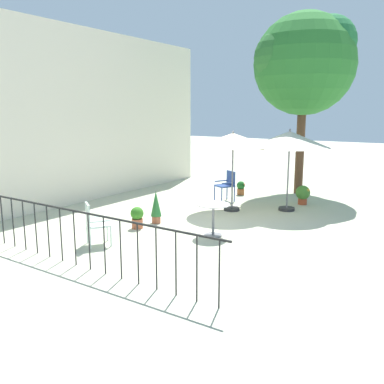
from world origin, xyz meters
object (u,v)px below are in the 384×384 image
at_px(patio_umbrella_1, 233,141).
at_px(potted_plant_2, 156,206).
at_px(patio_chair_1, 227,184).
at_px(potted_plant_0, 303,194).
at_px(patio_umbrella_0, 290,140).
at_px(cafe_table_0, 213,214).
at_px(potted_plant_3, 137,217).
at_px(patio_chair_0, 94,222).
at_px(potted_plant_1, 241,188).
at_px(shade_tree, 304,64).

distance_m(patio_umbrella_1, potted_plant_2, 2.82).
relative_size(patio_chair_1, potted_plant_0, 1.62).
bearing_deg(patio_umbrella_0, patio_chair_1, 85.77).
bearing_deg(cafe_table_0, potted_plant_0, -7.55).
relative_size(patio_chair_1, potted_plant_2, 1.13).
xyz_separation_m(potted_plant_0, potted_plant_3, (-4.66, 2.34, -0.04)).
height_order(patio_umbrella_1, potted_plant_2, patio_umbrella_1).
bearing_deg(potted_plant_0, patio_umbrella_1, 143.29).
height_order(patio_umbrella_0, patio_chair_0, patio_umbrella_0).
relative_size(cafe_table_0, patio_chair_0, 0.82).
distance_m(patio_chair_0, potted_plant_1, 6.34).
xyz_separation_m(patio_chair_1, potted_plant_2, (-3.22, 0.17, -0.11)).
height_order(shade_tree, patio_chair_1, shade_tree).
bearing_deg(patio_chair_0, potted_plant_1, -0.51).
height_order(patio_umbrella_0, patio_chair_1, patio_umbrella_0).
bearing_deg(patio_chair_1, potted_plant_3, 176.30).
bearing_deg(patio_umbrella_0, potted_plant_3, 148.73).
xyz_separation_m(potted_plant_1, potted_plant_2, (-4.29, 0.09, 0.19)).
bearing_deg(patio_chair_0, patio_umbrella_1, -11.42).
relative_size(shade_tree, patio_chair_0, 6.50).
xyz_separation_m(shade_tree, potted_plant_2, (-5.67, 1.52, -3.75)).
bearing_deg(potted_plant_3, patio_chair_0, -175.39).
bearing_deg(patio_umbrella_1, potted_plant_2, 157.99).
relative_size(patio_umbrella_1, cafe_table_0, 3.03).
relative_size(shade_tree, potted_plant_1, 12.76).
bearing_deg(patio_chair_1, potted_plant_2, 177.00).
height_order(patio_umbrella_0, patio_umbrella_1, patio_umbrella_0).
bearing_deg(potted_plant_1, patio_chair_0, 179.49).
height_order(shade_tree, patio_chair_0, shade_tree).
height_order(patio_umbrella_1, patio_chair_0, patio_umbrella_1).
bearing_deg(potted_plant_2, patio_umbrella_1, -22.01).
height_order(patio_umbrella_1, patio_chair_1, patio_umbrella_1).
relative_size(shade_tree, patio_chair_1, 6.29).
distance_m(patio_umbrella_1, potted_plant_3, 3.42).
distance_m(potted_plant_0, potted_plant_2, 4.64).
distance_m(patio_umbrella_0, patio_chair_0, 5.72).
xyz_separation_m(patio_chair_0, potted_plant_1, (6.33, -0.06, -0.26)).
bearing_deg(patio_umbrella_0, patio_umbrella_1, 124.20).
relative_size(shade_tree, potted_plant_3, 11.22).
bearing_deg(patio_chair_0, patio_umbrella_0, -22.53).
distance_m(cafe_table_0, patio_chair_0, 2.54).
xyz_separation_m(patio_umbrella_0, potted_plant_1, (1.22, 2.06, -1.71)).
xyz_separation_m(shade_tree, patio_chair_0, (-7.71, 1.48, -3.68)).
height_order(cafe_table_0, patio_chair_1, patio_chair_1).
distance_m(patio_umbrella_1, potted_plant_1, 2.80).
distance_m(cafe_table_0, potted_plant_0, 4.22).
relative_size(patio_umbrella_1, patio_chair_1, 2.39).
distance_m(shade_tree, patio_umbrella_1, 4.17).
bearing_deg(potted_plant_1, cafe_table_0, -159.93).
xyz_separation_m(cafe_table_0, potted_plant_2, (0.13, 1.71, -0.07)).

